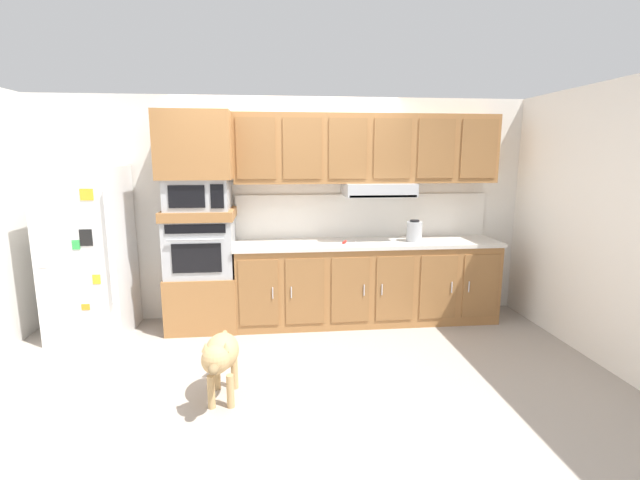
# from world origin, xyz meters

# --- Properties ---
(ground_plane) EXTENTS (9.60, 9.60, 0.00)m
(ground_plane) POSITION_xyz_m (0.00, 0.00, 0.00)
(ground_plane) COLOR #9E9389
(back_kitchen_wall) EXTENTS (6.20, 0.12, 2.50)m
(back_kitchen_wall) POSITION_xyz_m (0.00, 1.11, 1.25)
(back_kitchen_wall) COLOR silver
(back_kitchen_wall) RESTS_ON ground
(side_panel_right) EXTENTS (0.12, 7.10, 2.50)m
(side_panel_right) POSITION_xyz_m (2.80, 0.00, 1.25)
(side_panel_right) COLOR white
(side_panel_right) RESTS_ON ground
(refrigerator) EXTENTS (0.76, 0.73, 1.76)m
(refrigerator) POSITION_xyz_m (-2.07, 0.68, 0.88)
(refrigerator) COLOR white
(refrigerator) RESTS_ON ground
(oven_base_cabinet) EXTENTS (0.74, 0.62, 0.60)m
(oven_base_cabinet) POSITION_xyz_m (-0.94, 0.75, 0.30)
(oven_base_cabinet) COLOR #996638
(oven_base_cabinet) RESTS_ON ground
(built_in_oven) EXTENTS (0.70, 0.62, 0.60)m
(built_in_oven) POSITION_xyz_m (-0.94, 0.75, 0.90)
(built_in_oven) COLOR #A8AAAF
(built_in_oven) RESTS_ON oven_base_cabinet
(appliance_mid_shelf) EXTENTS (0.74, 0.62, 0.10)m
(appliance_mid_shelf) POSITION_xyz_m (-0.94, 0.75, 1.25)
(appliance_mid_shelf) COLOR #996638
(appliance_mid_shelf) RESTS_ON built_in_oven
(microwave) EXTENTS (0.64, 0.54, 0.32)m
(microwave) POSITION_xyz_m (-0.94, 0.75, 1.46)
(microwave) COLOR #A8AAAF
(microwave) RESTS_ON appliance_mid_shelf
(appliance_upper_cabinet) EXTENTS (0.74, 0.62, 0.68)m
(appliance_upper_cabinet) POSITION_xyz_m (-0.94, 0.75, 1.96)
(appliance_upper_cabinet) COLOR #996638
(appliance_upper_cabinet) RESTS_ON microwave
(lower_cabinet_run) EXTENTS (2.89, 0.63, 0.88)m
(lower_cabinet_run) POSITION_xyz_m (0.87, 0.75, 0.44)
(lower_cabinet_run) COLOR #996638
(lower_cabinet_run) RESTS_ON ground
(countertop_slab) EXTENTS (2.93, 0.64, 0.04)m
(countertop_slab) POSITION_xyz_m (0.87, 0.75, 0.90)
(countertop_slab) COLOR beige
(countertop_slab) RESTS_ON lower_cabinet_run
(backsplash_panel) EXTENTS (2.93, 0.02, 0.50)m
(backsplash_panel) POSITION_xyz_m (0.87, 1.04, 1.17)
(backsplash_panel) COLOR white
(backsplash_panel) RESTS_ON countertop_slab
(upper_cabinet_with_hood) EXTENTS (2.89, 0.48, 0.88)m
(upper_cabinet_with_hood) POSITION_xyz_m (0.88, 0.87, 1.90)
(upper_cabinet_with_hood) COLOR #996638
(upper_cabinet_with_hood) RESTS_ON backsplash_panel
(screwdriver) EXTENTS (0.16, 0.15, 0.03)m
(screwdriver) POSITION_xyz_m (0.61, 0.66, 0.93)
(screwdriver) COLOR red
(screwdriver) RESTS_ON countertop_slab
(electric_kettle) EXTENTS (0.17, 0.17, 0.24)m
(electric_kettle) POSITION_xyz_m (1.39, 0.70, 1.03)
(electric_kettle) COLOR #A8AAAF
(electric_kettle) RESTS_ON countertop_slab
(dog) EXTENTS (0.27, 0.79, 0.58)m
(dog) POSITION_xyz_m (-0.58, -0.85, 0.38)
(dog) COLOR tan
(dog) RESTS_ON ground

